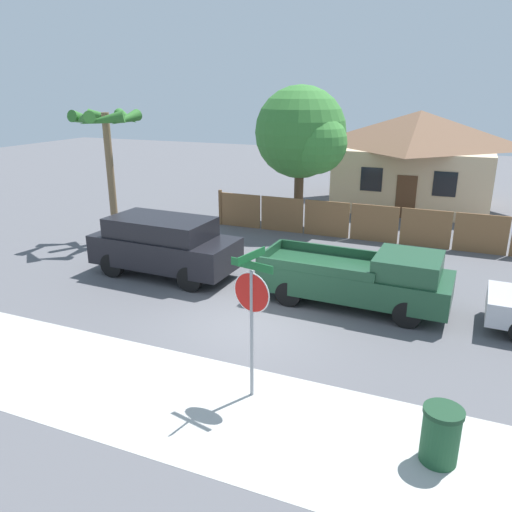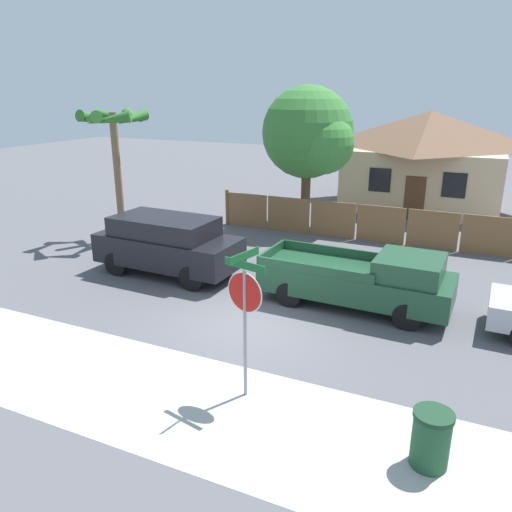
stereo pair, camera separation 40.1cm
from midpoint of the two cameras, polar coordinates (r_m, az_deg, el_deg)
name	(u,v)px [view 1 (the left image)]	position (r m, az deg, el deg)	size (l,w,h in m)	color
ground_plane	(251,323)	(12.95, -1.47, -7.70)	(80.00, 80.00, 0.00)	#56565B
sidewalk_strip	(178,399)	(10.22, -10.06, -15.82)	(36.00, 3.20, 0.01)	#B2B2AD
wooden_fence	(374,223)	(20.09, 12.81, 3.66)	(13.59, 0.12, 1.55)	brown
house	(417,156)	(27.32, 17.50, 10.80)	(7.78, 7.65, 4.72)	beige
oak_tree	(304,135)	(21.38, 4.92, 13.63)	(4.00, 3.81, 5.92)	brown
palm_tree	(106,130)	(19.98, -17.29, 13.62)	(2.49, 2.69, 5.02)	brown
red_suv	(164,244)	(16.21, -11.17, 1.32)	(4.72, 2.12, 1.89)	black
orange_pickup	(362,278)	(13.92, 11.17, -2.51)	(5.20, 2.07, 1.63)	#1E472D
stop_sign	(252,302)	(9.25, -1.75, -5.23)	(0.91, 0.82, 2.96)	gray
trash_bin	(441,435)	(8.88, 19.07, -18.77)	(0.64, 0.64, 0.97)	#1E4C2D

